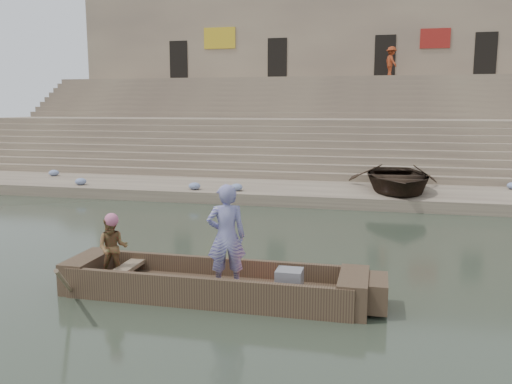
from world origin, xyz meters
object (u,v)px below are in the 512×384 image
(rowing_man, at_px, (113,248))
(beached_rowboat, at_px, (397,178))
(television, at_px, (289,280))
(pedestrian, at_px, (391,62))
(standing_man, at_px, (226,237))
(main_rowboat, at_px, (213,291))

(rowing_man, relative_size, beached_rowboat, 0.25)
(television, distance_m, beached_rowboat, 11.08)
(rowing_man, xyz_separation_m, pedestrian, (5.34, 25.67, 5.30))
(beached_rowboat, bearing_deg, rowing_man, -121.38)
(standing_man, relative_size, television, 4.15)
(television, xyz_separation_m, pedestrian, (1.97, 25.61, 5.71))
(pedestrian, bearing_deg, beached_rowboat, 157.41)
(standing_man, height_order, rowing_man, standing_man)
(standing_man, bearing_deg, rowing_man, -21.26)
(main_rowboat, relative_size, pedestrian, 2.70)
(main_rowboat, xyz_separation_m, standing_man, (0.29, -0.09, 1.06))
(main_rowboat, xyz_separation_m, pedestrian, (3.39, 25.61, 6.02))
(standing_man, bearing_deg, main_rowboat, -37.33)
(standing_man, distance_m, rowing_man, 2.28)
(main_rowboat, relative_size, rowing_man, 4.16)
(beached_rowboat, bearing_deg, television, -105.74)
(main_rowboat, xyz_separation_m, rowing_man, (-1.96, -0.06, 0.71))
(main_rowboat, bearing_deg, beached_rowboat, 71.93)
(standing_man, distance_m, pedestrian, 26.36)
(standing_man, height_order, television, standing_man)
(rowing_man, distance_m, television, 3.40)
(rowing_man, bearing_deg, main_rowboat, -15.88)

